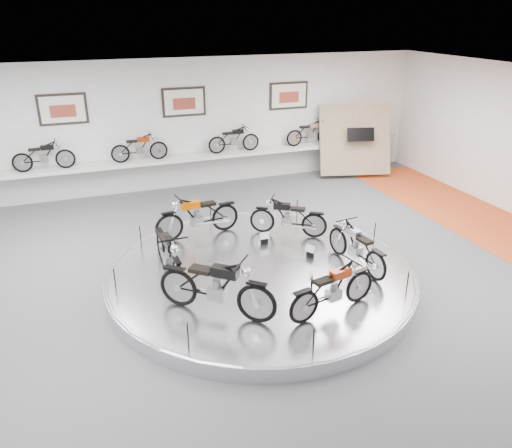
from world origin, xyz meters
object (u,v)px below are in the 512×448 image
object	(u,v)px
bike_a	(288,217)
bike_c	(169,254)
bike_d	(216,286)
bike_e	(333,289)
bike_f	(357,246)
display_platform	(261,275)
bike_b	(198,216)
shelf	(189,158)

from	to	relation	value
bike_a	bike_c	bearing A→B (deg)	52.84
bike_a	bike_d	world-z (taller)	bike_d
bike_c	bike_e	distance (m)	3.36
bike_e	bike_f	size ratio (longest dim) A/B	1.00
bike_f	display_platform	bearing A→B (deg)	66.12
bike_e	bike_f	distance (m)	1.88
display_platform	bike_b	distance (m)	2.34
display_platform	shelf	world-z (taller)	shelf
display_platform	shelf	size ratio (longest dim) A/B	0.58
display_platform	bike_c	size ratio (longest dim) A/B	3.63
bike_b	bike_d	world-z (taller)	bike_d
display_platform	bike_a	bearing A→B (deg)	48.62
bike_c	bike_d	bearing A→B (deg)	15.39
bike_a	bike_e	xyz separation A→B (m)	(-0.59, -3.33, 0.01)
shelf	display_platform	bearing A→B (deg)	-90.00
display_platform	bike_c	xyz separation A→B (m)	(-1.85, 0.33, 0.67)
display_platform	bike_d	bearing A→B (deg)	-135.92
display_platform	bike_b	size ratio (longest dim) A/B	3.62
shelf	bike_f	size ratio (longest dim) A/B	6.83
display_platform	bike_b	xyz separation A→B (m)	(-0.82, 2.09, 0.67)
bike_a	bike_c	distance (m)	3.23
shelf	bike_e	world-z (taller)	bike_e
shelf	bike_c	size ratio (longest dim) A/B	6.24
bike_b	bike_f	bearing A→B (deg)	129.43
bike_a	bike_b	world-z (taller)	bike_b
shelf	bike_b	world-z (taller)	bike_b
bike_c	display_platform	bearing A→B (deg)	77.46
shelf	bike_e	distance (m)	8.38
display_platform	bike_e	world-z (taller)	bike_e
bike_a	bike_e	distance (m)	3.38
bike_d	bike_f	xyz separation A→B (m)	(3.24, 0.70, -0.09)
shelf	bike_a	bearing A→B (deg)	-76.44
bike_f	bike_c	bearing A→B (deg)	69.52
shelf	bike_d	xyz separation A→B (m)	(-1.33, -7.69, -0.14)
display_platform	bike_c	world-z (taller)	bike_c
bike_c	bike_f	distance (m)	3.87
display_platform	bike_e	distance (m)	2.14
shelf	bike_c	xyz separation A→B (m)	(-1.85, -6.07, -0.18)
display_platform	shelf	bearing A→B (deg)	90.00
bike_c	bike_f	bearing A→B (deg)	73.84
bike_c	bike_d	world-z (taller)	bike_d
bike_a	bike_f	world-z (taller)	bike_f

